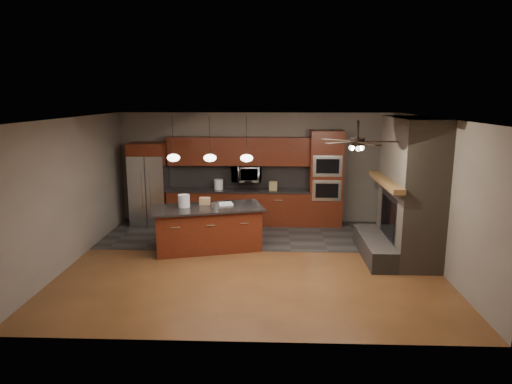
{
  "coord_description": "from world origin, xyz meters",
  "views": [
    {
      "loc": [
        0.39,
        -8.5,
        3.19
      ],
      "look_at": [
        0.05,
        0.6,
        1.28
      ],
      "focal_mm": 32.0,
      "sensor_mm": 36.0,
      "label": 1
    }
  ],
  "objects_px": {
    "microwave": "(247,173)",
    "counter_bucket": "(219,184)",
    "refrigerator": "(149,184)",
    "paint_tray": "(223,204)",
    "kitchen_island": "(208,228)",
    "paint_can": "(215,205)",
    "cardboard_box": "(205,201)",
    "oven_tower": "(326,179)",
    "counter_box": "(273,186)",
    "white_bucket": "(184,201)"
  },
  "relations": [
    {
      "from": "paint_can",
      "to": "paint_tray",
      "type": "bearing_deg",
      "value": 62.8
    },
    {
      "from": "refrigerator",
      "to": "microwave",
      "type": "bearing_deg",
      "value": 3.08
    },
    {
      "from": "oven_tower",
      "to": "microwave",
      "type": "xyz_separation_m",
      "value": [
        -1.98,
        0.06,
        0.11
      ]
    },
    {
      "from": "cardboard_box",
      "to": "counter_bucket",
      "type": "xyz_separation_m",
      "value": [
        0.09,
        1.72,
        0.03
      ]
    },
    {
      "from": "white_bucket",
      "to": "paint_tray",
      "type": "bearing_deg",
      "value": 15.64
    },
    {
      "from": "paint_can",
      "to": "counter_box",
      "type": "bearing_deg",
      "value": 58.69
    },
    {
      "from": "oven_tower",
      "to": "kitchen_island",
      "type": "relative_size",
      "value": 0.95
    },
    {
      "from": "microwave",
      "to": "counter_bucket",
      "type": "bearing_deg",
      "value": -175.92
    },
    {
      "from": "oven_tower",
      "to": "cardboard_box",
      "type": "xyz_separation_m",
      "value": [
        -2.77,
        -1.71,
        -0.2
      ]
    },
    {
      "from": "refrigerator",
      "to": "paint_can",
      "type": "xyz_separation_m",
      "value": [
        1.91,
        -1.95,
        -0.06
      ]
    },
    {
      "from": "paint_can",
      "to": "cardboard_box",
      "type": "xyz_separation_m",
      "value": [
        -0.27,
        0.31,
        0.02
      ]
    },
    {
      "from": "kitchen_island",
      "to": "white_bucket",
      "type": "xyz_separation_m",
      "value": [
        -0.49,
        -0.02,
        0.59
      ]
    },
    {
      "from": "oven_tower",
      "to": "counter_box",
      "type": "height_order",
      "value": "oven_tower"
    },
    {
      "from": "oven_tower",
      "to": "paint_tray",
      "type": "height_order",
      "value": "oven_tower"
    },
    {
      "from": "paint_tray",
      "to": "cardboard_box",
      "type": "xyz_separation_m",
      "value": [
        -0.4,
        0.04,
        0.05
      ]
    },
    {
      "from": "cardboard_box",
      "to": "paint_tray",
      "type": "bearing_deg",
      "value": -9.66
    },
    {
      "from": "kitchen_island",
      "to": "cardboard_box",
      "type": "xyz_separation_m",
      "value": [
        -0.09,
        0.24,
        0.53
      ]
    },
    {
      "from": "kitchen_island",
      "to": "counter_bucket",
      "type": "height_order",
      "value": "counter_bucket"
    },
    {
      "from": "oven_tower",
      "to": "paint_can",
      "type": "relative_size",
      "value": 14.66
    },
    {
      "from": "microwave",
      "to": "paint_can",
      "type": "xyz_separation_m",
      "value": [
        -0.53,
        -2.08,
        -0.33
      ]
    },
    {
      "from": "paint_can",
      "to": "cardboard_box",
      "type": "bearing_deg",
      "value": 130.61
    },
    {
      "from": "kitchen_island",
      "to": "paint_tray",
      "type": "xyz_separation_m",
      "value": [
        0.32,
        0.2,
        0.47
      ]
    },
    {
      "from": "microwave",
      "to": "white_bucket",
      "type": "relative_size",
      "value": 2.79
    },
    {
      "from": "refrigerator",
      "to": "paint_tray",
      "type": "xyz_separation_m",
      "value": [
        2.05,
        -1.68,
        -0.1
      ]
    },
    {
      "from": "microwave",
      "to": "paint_can",
      "type": "height_order",
      "value": "microwave"
    },
    {
      "from": "refrigerator",
      "to": "white_bucket",
      "type": "relative_size",
      "value": 7.89
    },
    {
      "from": "counter_bucket",
      "to": "kitchen_island",
      "type": "bearing_deg",
      "value": -90.21
    },
    {
      "from": "kitchen_island",
      "to": "paint_tray",
      "type": "relative_size",
      "value": 6.59
    },
    {
      "from": "microwave",
      "to": "cardboard_box",
      "type": "distance_m",
      "value": 1.96
    },
    {
      "from": "kitchen_island",
      "to": "counter_box",
      "type": "relative_size",
      "value": 11.49
    },
    {
      "from": "paint_can",
      "to": "refrigerator",
      "type": "bearing_deg",
      "value": 134.44
    },
    {
      "from": "refrigerator",
      "to": "counter_box",
      "type": "bearing_deg",
      "value": 0.57
    },
    {
      "from": "white_bucket",
      "to": "counter_box",
      "type": "xyz_separation_m",
      "value": [
        1.87,
        1.94,
        -0.04
      ]
    },
    {
      "from": "paint_can",
      "to": "paint_tray",
      "type": "height_order",
      "value": "paint_can"
    },
    {
      "from": "refrigerator",
      "to": "paint_tray",
      "type": "bearing_deg",
      "value": -39.32
    },
    {
      "from": "refrigerator",
      "to": "counter_bucket",
      "type": "height_order",
      "value": "refrigerator"
    },
    {
      "from": "oven_tower",
      "to": "paint_tray",
      "type": "relative_size",
      "value": 6.27
    },
    {
      "from": "refrigerator",
      "to": "paint_tray",
      "type": "distance_m",
      "value": 2.65
    },
    {
      "from": "oven_tower",
      "to": "refrigerator",
      "type": "height_order",
      "value": "oven_tower"
    },
    {
      "from": "kitchen_island",
      "to": "counter_box",
      "type": "xyz_separation_m",
      "value": [
        1.38,
        1.91,
        0.54
      ]
    },
    {
      "from": "oven_tower",
      "to": "counter_bucket",
      "type": "relative_size",
      "value": 9.5
    },
    {
      "from": "oven_tower",
      "to": "counter_box",
      "type": "xyz_separation_m",
      "value": [
        -1.3,
        -0.04,
        -0.18
      ]
    },
    {
      "from": "microwave",
      "to": "counter_box",
      "type": "bearing_deg",
      "value": -8.4
    },
    {
      "from": "oven_tower",
      "to": "paint_can",
      "type": "height_order",
      "value": "oven_tower"
    },
    {
      "from": "microwave",
      "to": "white_bucket",
      "type": "bearing_deg",
      "value": -120.4
    },
    {
      "from": "paint_tray",
      "to": "kitchen_island",
      "type": "bearing_deg",
      "value": -163.61
    },
    {
      "from": "paint_can",
      "to": "counter_bucket",
      "type": "xyz_separation_m",
      "value": [
        -0.17,
        2.03,
        0.05
      ]
    },
    {
      "from": "white_bucket",
      "to": "paint_can",
      "type": "relative_size",
      "value": 1.62
    },
    {
      "from": "microwave",
      "to": "white_bucket",
      "type": "xyz_separation_m",
      "value": [
        -1.19,
        -2.04,
        -0.25
      ]
    },
    {
      "from": "kitchen_island",
      "to": "paint_tray",
      "type": "bearing_deg",
      "value": 17.09
    }
  ]
}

